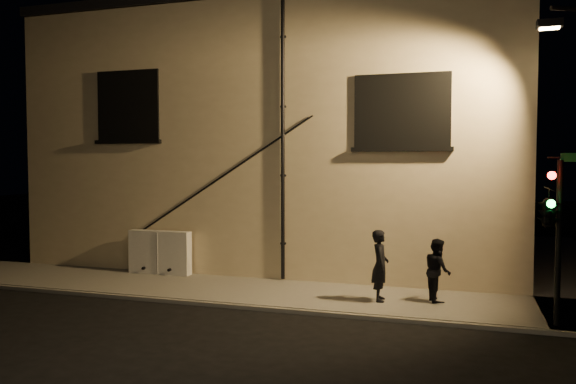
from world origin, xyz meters
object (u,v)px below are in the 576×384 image
(utility_cabinet, at_px, (160,252))
(pedestrian_a, at_px, (380,265))
(pedestrian_b, at_px, (438,270))
(traffic_signal, at_px, (549,210))

(utility_cabinet, height_order, pedestrian_a, pedestrian_a)
(utility_cabinet, relative_size, pedestrian_a, 1.14)
(utility_cabinet, bearing_deg, pedestrian_b, -6.92)
(utility_cabinet, height_order, pedestrian_b, pedestrian_b)
(pedestrian_a, height_order, traffic_signal, traffic_signal)
(pedestrian_a, xyz_separation_m, pedestrian_b, (1.37, 0.38, -0.11))
(pedestrian_b, bearing_deg, utility_cabinet, 65.39)
(traffic_signal, bearing_deg, utility_cabinet, 166.80)
(pedestrian_a, distance_m, pedestrian_b, 1.43)
(utility_cabinet, distance_m, traffic_signal, 11.16)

